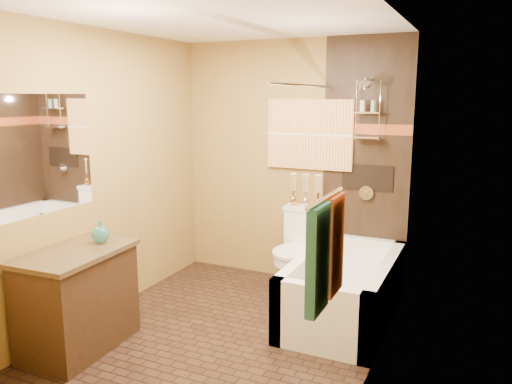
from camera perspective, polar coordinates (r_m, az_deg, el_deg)
The scene contains 23 objects.
floor at distance 4.27m, azimuth -3.69°, elevation -16.05°, with size 3.00×3.00×0.00m, color black.
wall_left at distance 4.56m, azimuth -17.26°, elevation 1.81°, with size 0.02×3.00×2.50m, color olive.
wall_right at distance 3.46m, azimuth 13.80°, elevation -0.80°, with size 0.02×3.00×2.50m, color olive.
wall_back at distance 5.21m, azimuth 4.07°, elevation 3.37°, with size 2.40×0.02×2.50m, color olive.
wall_front at distance 2.68m, azimuth -19.59°, elevation -4.50°, with size 2.40×0.02×2.50m, color olive.
ceiling at distance 3.84m, azimuth -4.17°, elevation 19.38°, with size 3.00×3.00×0.00m, color silver.
alcove_tile_back at distance 4.98m, azimuth 12.39°, elevation 2.79°, with size 0.85×0.01×2.50m, color black.
alcove_tile_right at distance 4.19m, azimuth 15.66°, elevation 1.12°, with size 0.01×1.50×2.50m, color black.
mosaic_band_back at distance 4.93m, azimuth 12.54°, elevation 7.03°, with size 0.85×0.01×0.10m, color maroon.
mosaic_band_right at distance 4.14m, azimuth 15.79°, elevation 6.18°, with size 0.01×1.50×0.10m, color maroon.
alcove_niche at distance 4.98m, azimuth 12.61°, elevation 1.62°, with size 0.50×0.01×0.25m, color black.
shower_fixtures at distance 4.83m, azimuth 12.59°, elevation 7.49°, with size 0.24×0.33×1.16m.
curtain_rod at distance 4.32m, azimuth 5.64°, elevation 12.02°, with size 0.03×0.03×1.55m, color silver.
towel_bar at distance 2.43m, azimuth 7.96°, elevation -0.67°, with size 0.02×0.02×0.55m, color silver.
towel_teal at distance 2.38m, azimuth 7.09°, elevation -7.66°, with size 0.05×0.22×0.52m, color #205B6C.
towel_rust at distance 2.61m, azimuth 8.86°, elevation -5.98°, with size 0.05×0.22×0.52m, color maroon.
sunset_painting at distance 5.09m, azimuth 6.13°, elevation 6.55°, with size 0.90×0.04×0.70m, color orange.
vanity_mirror at distance 4.07m, azimuth -23.37°, elevation 3.92°, with size 0.01×1.00×0.90m, color white.
bathtub at distance 4.54m, azimuth 10.06°, elevation -11.39°, with size 0.80×1.50×0.55m.
toilet at distance 5.05m, azimuth 4.87°, elevation -6.58°, with size 0.42×0.62×0.82m.
vanity at distance 4.15m, azimuth -19.71°, elevation -11.48°, with size 0.59×0.92×0.79m.
teal_bottle at distance 4.13m, azimuth -17.37°, elevation -4.38°, with size 0.14×0.14×0.22m, color #27756E, non-canonical shape.
bud_vases at distance 5.08m, azimuth 5.70°, elevation 0.33°, with size 0.33×0.07×0.33m.
Camera 1 is at (1.84, -3.33, 1.93)m, focal length 35.00 mm.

